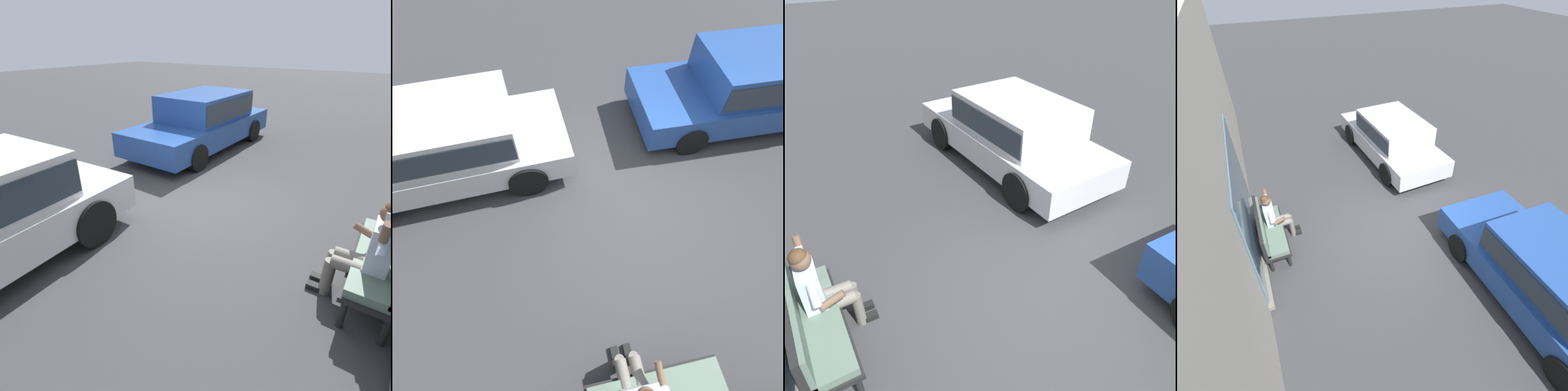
# 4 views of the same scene
# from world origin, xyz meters

# --- Properties ---
(ground_plane) EXTENTS (60.00, 60.00, 0.00)m
(ground_plane) POSITION_xyz_m (0.00, 0.00, 0.00)
(ground_plane) COLOR #38383A
(person_on_phone) EXTENTS (0.73, 0.74, 1.32)m
(person_on_phone) POSITION_xyz_m (0.87, 2.68, 0.69)
(person_on_phone) COLOR #6B665B
(person_on_phone) RESTS_ON ground_plane
(parked_car_near) EXTENTS (4.63, 2.02, 1.46)m
(parked_car_near) POSITION_xyz_m (-2.92, -1.84, 0.79)
(parked_car_near) COLOR #23478E
(parked_car_near) RESTS_ON ground_plane
(parked_car_mid) EXTENTS (4.51, 2.07, 1.44)m
(parked_car_mid) POSITION_xyz_m (3.12, -1.47, 0.79)
(parked_car_mid) COLOR silver
(parked_car_mid) RESTS_ON ground_plane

